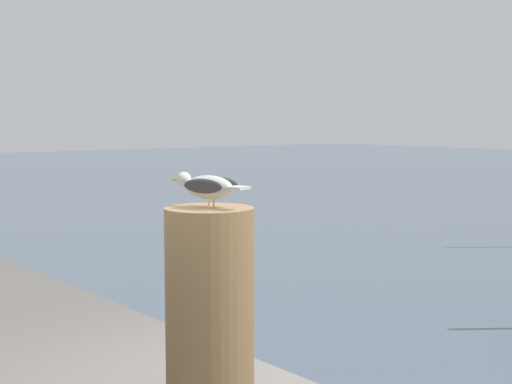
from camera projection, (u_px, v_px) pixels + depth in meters
mooring_post at (210, 311)px, 3.12m from camera, size 0.38×0.38×0.88m
seagull at (208, 186)px, 3.07m from camera, size 0.39×0.20×0.14m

